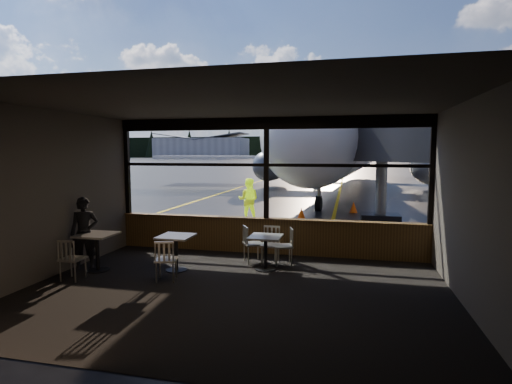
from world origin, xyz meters
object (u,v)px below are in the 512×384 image
(chair_near_n, at_px, (270,246))
(chair_mid_s, at_px, (166,260))
(cafe_table_left, at_px, (98,252))
(cone_wing, at_px, (250,183))
(jet_bridge, at_px, (392,162))
(cafe_table_mid, at_px, (176,253))
(chair_near_w, at_px, (253,244))
(chair_near_e, at_px, (283,247))
(chair_left_s, at_px, (73,259))
(cafe_table_near, at_px, (266,253))
(cone_extra, at_px, (301,214))
(airliner, at_px, (348,109))
(passenger, at_px, (85,233))
(cone_nose, at_px, (354,207))
(ground_crew, at_px, (248,200))

(chair_near_n, distance_m, chair_mid_s, 2.49)
(cafe_table_left, bearing_deg, cone_wing, 95.51)
(jet_bridge, relative_size, cafe_table_left, 12.58)
(cafe_table_mid, distance_m, cone_wing, 22.98)
(cafe_table_left, xyz_separation_m, chair_near_w, (3.19, 1.45, 0.03))
(cafe_table_left, relative_size, chair_near_e, 0.95)
(cafe_table_left, distance_m, chair_near_e, 4.16)
(chair_left_s, bearing_deg, cafe_table_mid, 30.44)
(chair_near_n, xyz_separation_m, chair_left_s, (-3.72, -2.08, -0.01))
(cafe_table_left, bearing_deg, chair_mid_s, -9.58)
(cafe_table_near, distance_m, cone_extra, 6.55)
(chair_near_e, xyz_separation_m, chair_near_n, (-0.31, 0.01, 0.01))
(cafe_table_left, bearing_deg, cafe_table_mid, 13.38)
(chair_left_s, bearing_deg, airliner, 76.35)
(cafe_table_near, xyz_separation_m, cone_extra, (0.04, 6.55, -0.12))
(chair_near_e, distance_m, chair_near_w, 0.74)
(cafe_table_near, bearing_deg, cafe_table_mid, -165.13)
(chair_mid_s, xyz_separation_m, cone_extra, (1.86, 7.77, -0.17))
(cafe_table_near, relative_size, chair_near_w, 0.86)
(chair_mid_s, relative_size, passenger, 0.53)
(chair_near_e, xyz_separation_m, cone_nose, (1.69, 8.86, -0.20))
(jet_bridge, height_order, cone_extra, jet_bridge)
(chair_near_n, xyz_separation_m, passenger, (-3.98, -1.32, 0.37))
(chair_mid_s, relative_size, cone_wing, 1.91)
(ground_crew, height_order, cone_wing, ground_crew)
(chair_mid_s, relative_size, cone_nose, 1.79)
(cone_extra, bearing_deg, chair_near_w, -94.33)
(chair_near_e, xyz_separation_m, ground_crew, (-2.27, 5.71, 0.38))
(chair_near_e, distance_m, cone_extra, 6.09)
(chair_near_n, bearing_deg, jet_bridge, -117.70)
(passenger, bearing_deg, chair_near_w, -8.55)
(cone_wing, bearing_deg, ground_crew, -76.32)
(chair_near_n, relative_size, ground_crew, 0.54)
(chair_mid_s, relative_size, ground_crew, 0.53)
(chair_near_e, relative_size, chair_mid_s, 1.01)
(chair_near_n, xyz_separation_m, cone_extra, (0.03, 6.08, -0.18))
(cafe_table_left, distance_m, ground_crew, 7.29)
(chair_left_s, distance_m, cone_wing, 23.83)
(jet_bridge, relative_size, chair_near_e, 11.94)
(airliner, distance_m, cafe_table_mid, 23.81)
(ground_crew, distance_m, cone_nose, 5.10)
(jet_bridge, distance_m, cafe_table_near, 7.94)
(chair_mid_s, xyz_separation_m, ground_crew, (-0.13, 7.39, 0.39))
(cafe_table_near, bearing_deg, passenger, -168.01)
(cafe_table_near, relative_size, chair_near_e, 0.88)
(cafe_table_mid, xyz_separation_m, cafe_table_left, (-1.69, -0.40, 0.02))
(cafe_table_mid, distance_m, passenger, 2.12)
(airliner, xyz_separation_m, chair_left_s, (-5.36, -23.98, -5.43))
(chair_near_n, bearing_deg, chair_near_w, -8.69)
(chair_near_w, distance_m, chair_near_n, 0.43)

